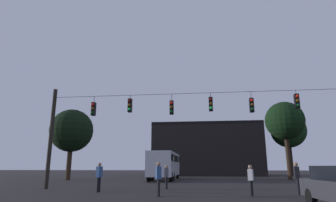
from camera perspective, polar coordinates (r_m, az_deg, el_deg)
The scene contains 12 objects.
ground_plane at distance 29.05m, azimuth 5.84°, elevation -16.35°, with size 168.00×168.00×0.00m, color black.
overhead_signal_span at distance 18.52m, azimuth 4.85°, elevation -4.83°, with size 20.18×0.44×7.02m.
city_bus at distance 32.22m, azimuth -0.62°, elevation -12.80°, with size 2.59×11.01×3.00m.
pedestrian_crossing_left at distance 19.47m, azimuth -0.32°, elevation -15.23°, with size 0.24×0.36×1.59m.
pedestrian_crossing_center at distance 14.74m, azimuth -2.01°, elevation -15.45°, with size 0.35×0.42×1.73m.
pedestrian_crossing_right at distance 17.67m, azimuth -14.14°, elevation -14.74°, with size 0.32×0.41×1.73m.
pedestrian_near_bus at distance 16.91m, azimuth 25.25°, elevation -13.97°, with size 0.28×0.38×1.72m.
pedestrian_trailing at distance 15.57m, azimuth 16.85°, elevation -15.16°, with size 0.34×0.42×1.57m.
corner_building at distance 49.82m, azimuth 8.02°, elevation -10.12°, with size 17.82×11.88×8.57m.
tree_left_silhouette at distance 35.72m, azimuth 23.12°, elevation -3.88°, with size 4.56×4.56×9.11m.
tree_behind_building at distance 34.18m, azimuth -19.42°, elevation -5.87°, with size 4.96×4.96×8.08m.
tree_right_far at distance 49.66m, azimuth 23.75°, elevation -5.64°, with size 5.67×5.67×10.14m.
Camera 1 is at (0.59, -4.50, 1.49)m, focal length 29.28 mm.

